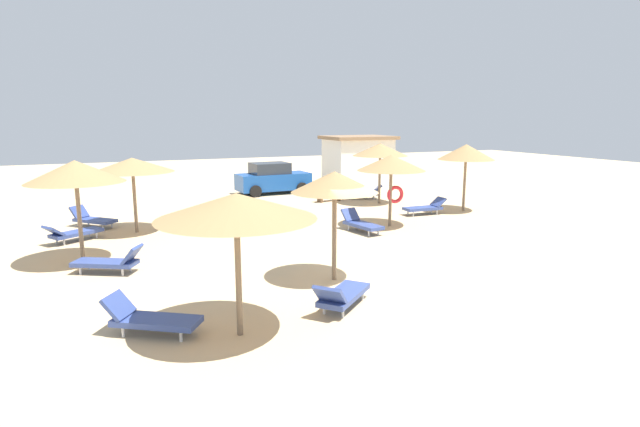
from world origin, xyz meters
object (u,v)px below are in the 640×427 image
object	(u,v)px
lounger_6	(361,223)
lounger_7	(73,233)
parasol_3	(380,150)
lounger_0	(92,219)
parasol_4	(335,182)
bench_0	(329,195)
lounger_2	(425,207)
lounger_3	(365,193)
parasol_0	(132,165)
lounger_1	(150,318)
parasol_5	(75,172)
parasol_6	(391,164)
parked_car	(273,179)
beach_cabana	(358,160)
parasol_2	(466,152)
lounger_4	(342,295)
lounger_5	(110,262)
parasol_1	(236,207)

from	to	relation	value
lounger_6	lounger_7	world-z (taller)	lounger_6
parasol_3	lounger_0	xyz separation A→B (m)	(-12.98, -0.43, -2.31)
parasol_4	bench_0	bearing A→B (deg)	66.31
bench_0	lounger_2	bearing A→B (deg)	-63.38
lounger_3	parasol_4	bearing A→B (deg)	-121.68
parasol_0	lounger_1	distance (m)	9.88
lounger_1	lounger_7	bearing A→B (deg)	100.94
parasol_5	bench_0	bearing A→B (deg)	32.54
parasol_6	parasol_3	bearing A→B (deg)	64.67
parked_car	beach_cabana	distance (m)	6.17
parasol_4	lounger_6	size ratio (longest dim) A/B	1.47
parasol_2	lounger_4	bearing A→B (deg)	-140.00
lounger_0	bench_0	distance (m)	11.12
lounger_5	lounger_7	world-z (taller)	lounger_5
parasol_6	beach_cabana	size ratio (longest dim) A/B	0.68
parasol_6	lounger_0	distance (m)	11.76
lounger_7	beach_cabana	size ratio (longest dim) A/B	0.47
parasol_5	lounger_3	xyz separation A→B (m)	(13.21, 7.13, -2.36)
bench_0	parasol_6	bearing A→B (deg)	-92.20
parasol_3	lounger_5	xyz separation A→B (m)	(-12.49, -7.05, -2.31)
bench_0	parked_car	xyz separation A→B (m)	(-1.78, 3.70, 0.48)
lounger_4	parasol_3	bearing A→B (deg)	56.85
parasol_2	lounger_4	distance (m)	13.66
lounger_2	bench_0	distance (m)	5.44
parked_car	parasol_5	bearing A→B (deg)	-130.91
parasol_2	lounger_3	world-z (taller)	parasol_2
bench_0	lounger_1	bearing A→B (deg)	-126.68
parked_car	lounger_3	bearing A→B (deg)	-44.02
lounger_0	bench_0	bearing A→B (deg)	10.07
lounger_0	lounger_7	world-z (taller)	lounger_0
parasol_1	parasol_5	xyz separation A→B (m)	(-2.97, 6.76, 0.12)
beach_cabana	lounger_7	bearing A→B (deg)	-149.67
parasol_3	beach_cabana	size ratio (longest dim) A/B	0.72
lounger_1	lounger_3	size ratio (longest dim) A/B	0.97
parasol_6	lounger_1	distance (m)	11.95
parasol_1	parasol_3	world-z (taller)	parasol_3
parasol_5	lounger_4	xyz separation A→B (m)	(5.41, -6.32, -2.36)
lounger_0	beach_cabana	bearing A→B (deg)	24.59
parasol_3	parasol_6	bearing A→B (deg)	-115.33
parasol_6	parked_car	xyz separation A→B (m)	(-1.54, 10.03, -1.63)
lounger_0	parked_car	world-z (taller)	parked_car
parasol_0	lounger_1	size ratio (longest dim) A/B	1.55
lounger_0	lounger_7	distance (m)	2.35
lounger_0	parked_car	distance (m)	10.78
lounger_3	parked_car	distance (m)	5.35
parasol_6	bench_0	bearing A→B (deg)	87.80
parasol_3	lounger_6	size ratio (longest dim) A/B	1.52
parasol_3	lounger_7	world-z (taller)	parasol_3
parasol_2	lounger_2	size ratio (longest dim) A/B	1.58
bench_0	parasol_2	bearing A→B (deg)	-46.45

